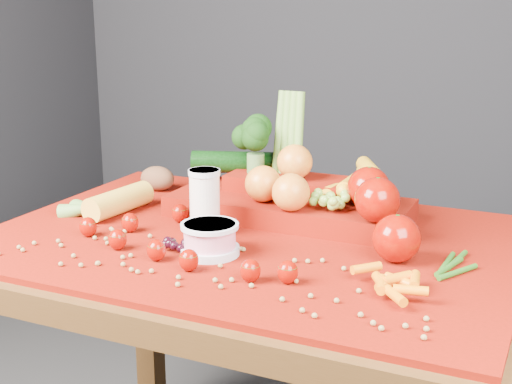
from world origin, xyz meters
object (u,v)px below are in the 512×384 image
at_px(yogurt_bowl, 210,238).
at_px(produce_mound, 303,192).
at_px(table, 252,285).
at_px(milk_glass, 205,201).

distance_m(yogurt_bowl, produce_mound, 0.29).
height_order(yogurt_bowl, produce_mound, produce_mound).
xyz_separation_m(table, yogurt_bowl, (-0.03, -0.13, 0.14)).
bearing_deg(produce_mound, milk_glass, -126.99).
xyz_separation_m(table, produce_mound, (0.05, 0.15, 0.17)).
bearing_deg(table, yogurt_bowl, -101.65).
xyz_separation_m(table, milk_glass, (-0.09, -0.04, 0.18)).
bearing_deg(table, milk_glass, -157.14).
height_order(milk_glass, yogurt_bowl, milk_glass).
relative_size(table, produce_mound, 1.82).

